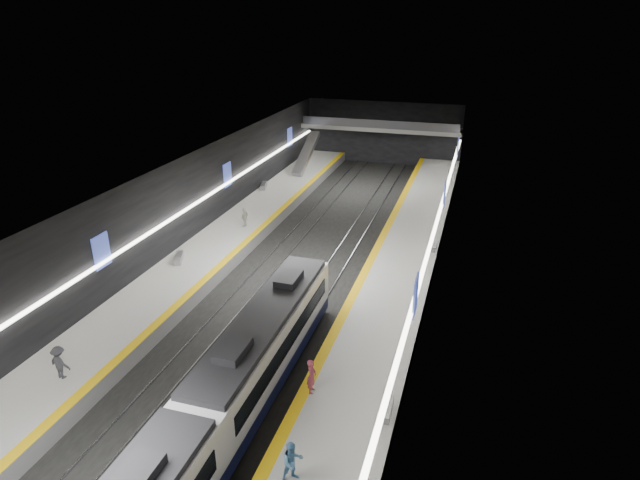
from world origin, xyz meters
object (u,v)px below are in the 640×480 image
(bench_right_near, at_px, (386,409))
(passenger_right_b, at_px, (292,462))
(escalator, at_px, (306,153))
(passenger_left_a, at_px, (244,217))
(passenger_right_a, at_px, (312,376))
(bench_left_near, at_px, (179,258))
(train, at_px, (196,441))
(bench_left_far, at_px, (264,186))
(bench_right_far, at_px, (432,245))
(passenger_left_b, at_px, (60,363))

(bench_right_near, distance_m, passenger_right_b, 5.82)
(bench_right_near, xyz_separation_m, passenger_right_b, (-2.91, -4.99, 0.74))
(escalator, bearing_deg, passenger_left_a, -87.91)
(passenger_right_a, bearing_deg, bench_left_near, 43.89)
(bench_left_near, xyz_separation_m, passenger_right_b, (15.28, -16.99, 0.71))
(train, distance_m, passenger_right_a, 6.55)
(passenger_left_a, bearing_deg, bench_left_far, -159.49)
(bench_right_near, distance_m, bench_right_far, 20.02)
(passenger_right_b, relative_size, passenger_left_a, 1.08)
(bench_left_far, height_order, passenger_right_a, passenger_right_a)
(bench_right_near, bearing_deg, escalator, 111.22)
(bench_right_near, xyz_separation_m, passenger_left_b, (-16.54, -2.26, 0.72))
(bench_left_far, bearing_deg, escalator, 61.53)
(train, xyz_separation_m, bench_right_far, (7.00, 25.32, -0.97))
(escalator, distance_m, passenger_left_a, 19.50)
(bench_left_far, distance_m, passenger_right_b, 39.24)
(passenger_left_a, bearing_deg, train, 26.69)
(bench_left_near, distance_m, passenger_right_a, 18.44)
(bench_left_far, distance_m, passenger_left_b, 33.15)
(train, xyz_separation_m, escalator, (-10.00, 44.70, 0.70))
(bench_right_far, relative_size, passenger_right_a, 0.99)
(escalator, distance_m, bench_left_near, 27.47)
(bench_right_far, relative_size, passenger_right_b, 0.98)
(bench_right_near, relative_size, passenger_left_b, 0.90)
(passenger_right_a, bearing_deg, bench_left_far, 19.31)
(bench_left_near, bearing_deg, train, -81.10)
(passenger_left_b, bearing_deg, train, 168.62)
(train, relative_size, escalator, 3.76)
(train, height_order, bench_left_far, train)
(escalator, bearing_deg, passenger_right_a, -71.34)
(escalator, height_order, passenger_right_b, escalator)
(passenger_left_a, height_order, passenger_left_b, passenger_left_b)
(passenger_left_a, bearing_deg, escalator, -171.43)
(train, distance_m, bench_right_near, 8.84)
(passenger_right_b, distance_m, passenger_left_b, 13.91)
(bench_left_far, bearing_deg, bench_right_far, -44.94)
(passenger_right_a, height_order, passenger_left_a, passenger_right_a)
(bench_left_near, bearing_deg, bench_right_near, -57.40)
(bench_left_far, bearing_deg, passenger_right_a, -78.86)
(bench_left_far, bearing_deg, bench_left_near, -102.90)
(bench_left_near, bearing_deg, passenger_left_b, -107.41)
(bench_right_near, height_order, passenger_left_b, passenger_left_b)
(bench_left_far, height_order, bench_right_near, bench_left_far)
(bench_right_far, xyz_separation_m, passenger_left_b, (-16.54, -22.28, 0.70))
(bench_right_far, distance_m, passenger_left_b, 27.76)
(bench_left_near, relative_size, bench_right_near, 1.12)
(bench_right_near, xyz_separation_m, passenger_right_a, (-3.84, 0.43, 0.73))
(passenger_left_b, bearing_deg, escalator, -83.06)
(bench_right_far, relative_size, passenger_left_b, 1.00)
(escalator, height_order, passenger_right_a, escalator)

